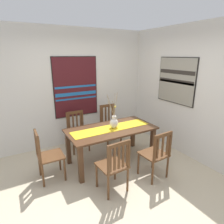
{
  "coord_description": "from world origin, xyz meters",
  "views": [
    {
      "loc": [
        -1.45,
        -2.52,
        2.11
      ],
      "look_at": [
        0.32,
        0.62,
        1.02
      ],
      "focal_mm": 30.77,
      "sensor_mm": 36.0,
      "label": 1
    }
  ],
  "objects": [
    {
      "name": "chair_1",
      "position": [
        0.68,
        1.36,
        0.48
      ],
      "size": [
        0.43,
        0.43,
        0.94
      ],
      "color": "brown",
      "rests_on": "ground_plane"
    },
    {
      "name": "painting_on_back_wall",
      "position": [
        0.01,
        1.79,
        1.37
      ],
      "size": [
        1.06,
        0.05,
        1.4
      ],
      "color": "black"
    },
    {
      "name": "chair_3",
      "position": [
        0.66,
        -0.32,
        0.46
      ],
      "size": [
        0.45,
        0.45,
        0.9
      ],
      "color": "brown",
      "rests_on": "ground_plane"
    },
    {
      "name": "ground_plane",
      "position": [
        0.0,
        0.0,
        -0.01
      ],
      "size": [
        6.4,
        6.4,
        0.03
      ],
      "primitive_type": "cube",
      "color": "beige"
    },
    {
      "name": "painting_on_side_wall",
      "position": [
        1.79,
        0.41,
        1.57
      ],
      "size": [
        0.05,
        1.0,
        0.98
      ],
      "color": "black"
    },
    {
      "name": "chair_4",
      "position": [
        -0.15,
        1.39,
        0.46
      ],
      "size": [
        0.42,
        0.42,
        0.88
      ],
      "color": "brown",
      "rests_on": "ground_plane"
    },
    {
      "name": "wall_back",
      "position": [
        0.0,
        1.86,
        1.35
      ],
      "size": [
        6.4,
        0.12,
        2.7
      ],
      "primitive_type": "cube",
      "color": "silver",
      "rests_on": "ground_plane"
    },
    {
      "name": "chair_0",
      "position": [
        -0.15,
        -0.27,
        0.48
      ],
      "size": [
        0.45,
        0.45,
        0.91
      ],
      "color": "brown",
      "rests_on": "ground_plane"
    },
    {
      "name": "centerpiece_vase",
      "position": [
        0.31,
        0.52,
        0.84
      ],
      "size": [
        0.33,
        0.23,
        0.69
      ],
      "color": "silver",
      "rests_on": "dining_table"
    },
    {
      "name": "wall_side",
      "position": [
        1.86,
        0.0,
        1.35
      ],
      "size": [
        0.12,
        6.4,
        2.7
      ],
      "primitive_type": "cube",
      "color": "silver",
      "rests_on": "ground_plane"
    },
    {
      "name": "chair_2",
      "position": [
        -0.98,
        0.56,
        0.47
      ],
      "size": [
        0.43,
        0.43,
        0.91
      ],
      "color": "brown",
      "rests_on": "ground_plane"
    },
    {
      "name": "dining_table",
      "position": [
        0.26,
        0.54,
        0.61
      ],
      "size": [
        1.72,
        0.86,
        0.72
      ],
      "color": "#51331E",
      "rests_on": "ground_plane"
    },
    {
      "name": "table_runner",
      "position": [
        0.26,
        0.54,
        0.73
      ],
      "size": [
        1.58,
        0.36,
        0.01
      ],
      "primitive_type": "cube",
      "color": "gold",
      "rests_on": "dining_table"
    }
  ]
}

